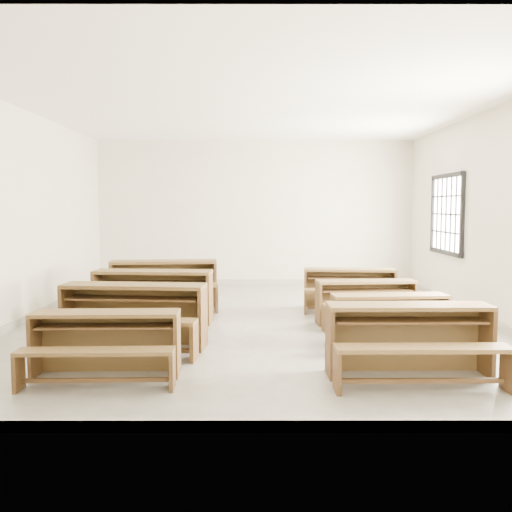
{
  "coord_description": "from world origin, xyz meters",
  "views": [
    {
      "loc": [
        -0.02,
        -8.51,
        1.74
      ],
      "look_at": [
        0.0,
        0.0,
        1.0
      ],
      "focal_mm": 40.0,
      "sensor_mm": 36.0,
      "label": 1
    }
  ],
  "objects_px": {
    "desk_set_2": "(152,293)",
    "desk_set_6": "(367,299)",
    "desk_set_0": "(105,339)",
    "desk_set_1": "(133,311)",
    "desk_set_7": "(350,286)",
    "desk_set_3": "(164,280)",
    "desk_set_5": "(391,316)",
    "desk_set_4": "(410,335)"
  },
  "relations": [
    {
      "from": "desk_set_2",
      "to": "desk_set_6",
      "type": "xyz_separation_m",
      "value": [
        3.17,
        -0.1,
        -0.08
      ]
    },
    {
      "from": "desk_set_0",
      "to": "desk_set_1",
      "type": "height_order",
      "value": "desk_set_1"
    },
    {
      "from": "desk_set_0",
      "to": "desk_set_7",
      "type": "bearing_deg",
      "value": 49.12
    },
    {
      "from": "desk_set_3",
      "to": "desk_set_1",
      "type": "bearing_deg",
      "value": -95.12
    },
    {
      "from": "desk_set_2",
      "to": "desk_set_7",
      "type": "height_order",
      "value": "desk_set_2"
    },
    {
      "from": "desk_set_5",
      "to": "desk_set_6",
      "type": "relative_size",
      "value": 0.99
    },
    {
      "from": "desk_set_7",
      "to": "desk_set_6",
      "type": "bearing_deg",
      "value": -83.19
    },
    {
      "from": "desk_set_4",
      "to": "desk_set_6",
      "type": "bearing_deg",
      "value": 88.06
    },
    {
      "from": "desk_set_2",
      "to": "desk_set_4",
      "type": "bearing_deg",
      "value": -36.9
    },
    {
      "from": "desk_set_1",
      "to": "desk_set_0",
      "type": "bearing_deg",
      "value": -86.11
    },
    {
      "from": "desk_set_2",
      "to": "desk_set_5",
      "type": "height_order",
      "value": "desk_set_2"
    },
    {
      "from": "desk_set_6",
      "to": "desk_set_7",
      "type": "relative_size",
      "value": 0.95
    },
    {
      "from": "desk_set_3",
      "to": "desk_set_5",
      "type": "distance_m",
      "value": 4.24
    },
    {
      "from": "desk_set_5",
      "to": "desk_set_7",
      "type": "bearing_deg",
      "value": 87.63
    },
    {
      "from": "desk_set_7",
      "to": "desk_set_1",
      "type": "bearing_deg",
      "value": -134.73
    },
    {
      "from": "desk_set_4",
      "to": "desk_set_7",
      "type": "distance_m",
      "value": 3.84
    },
    {
      "from": "desk_set_4",
      "to": "desk_set_6",
      "type": "height_order",
      "value": "desk_set_4"
    },
    {
      "from": "desk_set_1",
      "to": "desk_set_4",
      "type": "height_order",
      "value": "desk_set_1"
    },
    {
      "from": "desk_set_0",
      "to": "desk_set_4",
      "type": "bearing_deg",
      "value": -1.81
    },
    {
      "from": "desk_set_1",
      "to": "desk_set_7",
      "type": "distance_m",
      "value": 4.08
    },
    {
      "from": "desk_set_3",
      "to": "desk_set_4",
      "type": "bearing_deg",
      "value": -58.47
    },
    {
      "from": "desk_set_0",
      "to": "desk_set_7",
      "type": "xyz_separation_m",
      "value": [
        3.13,
        3.83,
        0.01
      ]
    },
    {
      "from": "desk_set_0",
      "to": "desk_set_6",
      "type": "bearing_deg",
      "value": 37.55
    },
    {
      "from": "desk_set_5",
      "to": "desk_set_0",
      "type": "bearing_deg",
      "value": -162.63
    },
    {
      "from": "desk_set_4",
      "to": "desk_set_5",
      "type": "xyz_separation_m",
      "value": [
        0.12,
        1.3,
        -0.06
      ]
    },
    {
      "from": "desk_set_1",
      "to": "desk_set_6",
      "type": "bearing_deg",
      "value": 29.47
    },
    {
      "from": "desk_set_4",
      "to": "desk_set_6",
      "type": "xyz_separation_m",
      "value": [
        0.07,
        2.6,
        -0.05
      ]
    },
    {
      "from": "desk_set_4",
      "to": "desk_set_7",
      "type": "xyz_separation_m",
      "value": [
        0.02,
        3.84,
        -0.03
      ]
    },
    {
      "from": "desk_set_1",
      "to": "desk_set_5",
      "type": "distance_m",
      "value": 3.19
    },
    {
      "from": "desk_set_0",
      "to": "desk_set_7",
      "type": "relative_size",
      "value": 0.95
    },
    {
      "from": "desk_set_6",
      "to": "desk_set_5",
      "type": "bearing_deg",
      "value": -92.86
    },
    {
      "from": "desk_set_0",
      "to": "desk_set_4",
      "type": "xyz_separation_m",
      "value": [
        3.1,
        -0.01,
        0.04
      ]
    },
    {
      "from": "desk_set_0",
      "to": "desk_set_7",
      "type": "distance_m",
      "value": 4.94
    },
    {
      "from": "desk_set_0",
      "to": "desk_set_4",
      "type": "relative_size",
      "value": 0.91
    },
    {
      "from": "desk_set_0",
      "to": "desk_set_5",
      "type": "distance_m",
      "value": 3.47
    },
    {
      "from": "desk_set_5",
      "to": "desk_set_7",
      "type": "xyz_separation_m",
      "value": [
        -0.09,
        2.54,
        0.02
      ]
    },
    {
      "from": "desk_set_5",
      "to": "desk_set_3",
      "type": "bearing_deg",
      "value": 135.76
    },
    {
      "from": "desk_set_0",
      "to": "desk_set_6",
      "type": "distance_m",
      "value": 4.09
    },
    {
      "from": "desk_set_2",
      "to": "desk_set_4",
      "type": "distance_m",
      "value": 4.11
    },
    {
      "from": "desk_set_1",
      "to": "desk_set_3",
      "type": "xyz_separation_m",
      "value": [
        -0.07,
        2.82,
        0.01
      ]
    },
    {
      "from": "desk_set_4",
      "to": "desk_set_5",
      "type": "relative_size",
      "value": 1.12
    },
    {
      "from": "desk_set_3",
      "to": "desk_set_5",
      "type": "xyz_separation_m",
      "value": [
        3.26,
        -2.71,
        -0.1
      ]
    }
  ]
}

